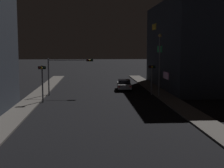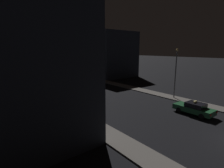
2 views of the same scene
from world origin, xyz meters
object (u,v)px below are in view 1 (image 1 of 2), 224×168
(traffic_light_overhead, at_px, (68,68))
(traffic_light_left_kerb, at_px, (42,76))
(street_lamp_far_block, at_px, (160,58))
(traffic_light_right_kerb, at_px, (152,73))
(far_car, at_px, (124,85))

(traffic_light_overhead, relative_size, traffic_light_left_kerb, 1.38)
(street_lamp_far_block, bearing_deg, traffic_light_right_kerb, 120.77)
(far_car, xyz_separation_m, traffic_light_left_kerb, (-9.58, -9.22, 2.07))
(traffic_light_right_kerb, distance_m, street_lamp_far_block, 2.30)
(traffic_light_left_kerb, bearing_deg, traffic_light_right_kerb, 19.37)
(far_car, height_order, street_lamp_far_block, street_lamp_far_block)
(traffic_light_overhead, distance_m, traffic_light_right_kerb, 10.20)
(traffic_light_overhead, height_order, traffic_light_right_kerb, traffic_light_overhead)
(traffic_light_overhead, bearing_deg, traffic_light_right_kerb, -2.61)
(far_car, height_order, traffic_light_overhead, traffic_light_overhead)
(far_car, distance_m, traffic_light_overhead, 8.91)
(traffic_light_overhead, relative_size, traffic_light_right_kerb, 1.47)
(traffic_light_overhead, bearing_deg, far_car, 30.97)
(traffic_light_overhead, distance_m, traffic_light_left_kerb, 5.38)
(traffic_light_right_kerb, bearing_deg, far_car, 120.67)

